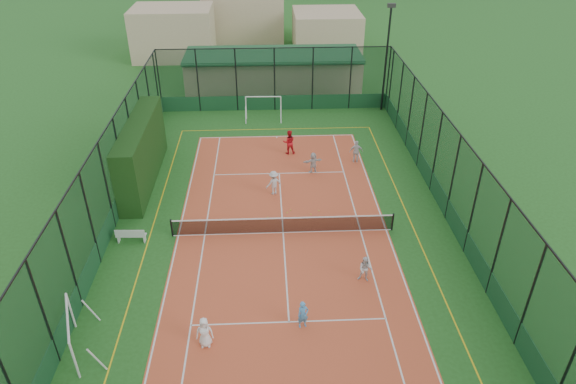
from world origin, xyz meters
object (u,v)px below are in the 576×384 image
child_near_right (365,269)px  child_far_left (274,183)px  clubhouse (273,71)px  white_bench (131,235)px  futsal_goal_near (73,334)px  coach (289,142)px  child_near_mid (303,315)px  futsal_goal_far (263,108)px  child_near_left (205,332)px  floodlight_ne (386,59)px  child_far_right (356,152)px  child_far_back (313,163)px

child_near_right → child_far_left: (-4.03, 7.88, 0.09)m
clubhouse → white_bench: size_ratio=10.00×
futsal_goal_near → coach: 19.07m
child_near_mid → child_near_right: size_ratio=0.98×
white_bench → futsal_goal_far: (6.87, 15.60, 0.47)m
futsal_goal_far → child_near_left: (-2.46, -22.70, -0.18)m
floodlight_ne → white_bench: floodlight_ne is taller
white_bench → floodlight_ne: bearing=48.4°
futsal_goal_near → child_near_right: bearing=-93.3°
white_bench → child_far_right: (12.89, 8.10, 0.34)m
floodlight_ne → child_near_left: 27.11m
child_far_right → child_far_back: (-2.93, -1.22, -0.09)m
clubhouse → child_near_mid: size_ratio=11.71×
child_far_back → futsal_goal_near: bearing=37.1°
floodlight_ne → child_far_right: floodlight_ne is taller
child_near_mid → child_far_back: child_far_back is taller
futsal_goal_near → child_near_mid: bearing=-104.3°
white_bench → child_far_right: child_far_right is taller
white_bench → coach: bearing=50.6°
child_far_back → child_near_left: bearing=52.5°
floodlight_ne → child_near_mid: size_ratio=6.36×
child_far_right → child_far_left: bearing=38.0°
floodlight_ne → child_near_right: floodlight_ne is taller
child_near_mid → child_far_back: bearing=66.4°
white_bench → child_far_left: child_far_left is taller
child_near_mid → child_near_right: child_near_right is taller
coach → child_far_right: bearing=157.1°
white_bench → child_near_mid: bearing=-34.5°
clubhouse → child_far_left: size_ratio=10.13×
futsal_goal_near → child_far_left: (8.05, 11.48, -0.16)m
child_near_right → child_far_back: bearing=114.7°
futsal_goal_far → child_near_mid: size_ratio=2.14×
child_near_left → child_far_back: (5.54, 13.97, -0.02)m
floodlight_ne → clubhouse: bearing=147.9°
child_near_right → child_far_back: 10.53m
futsal_goal_far → coach: bearing=-73.0°
clubhouse → child_near_right: (3.63, -25.93, -0.91)m
futsal_goal_near → child_far_back: (10.60, 14.03, -0.23)m
futsal_goal_far → child_near_mid: 21.92m
clubhouse → child_far_back: 15.68m
floodlight_ne → futsal_goal_near: 29.72m
clubhouse → futsal_goal_far: 6.88m
clubhouse → futsal_goal_near: bearing=-106.0°
white_bench → futsal_goal_near: futsal_goal_near is taller
futsal_goal_near → child_far_left: bearing=-54.9°
child_near_left → child_far_right: child_far_right is taller
child_near_left → child_near_right: 7.86m
child_far_back → coach: (-1.40, 2.68, 0.17)m
futsal_goal_far → child_far_left: 11.28m
child_near_mid → coach: (0.19, 15.83, 0.19)m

